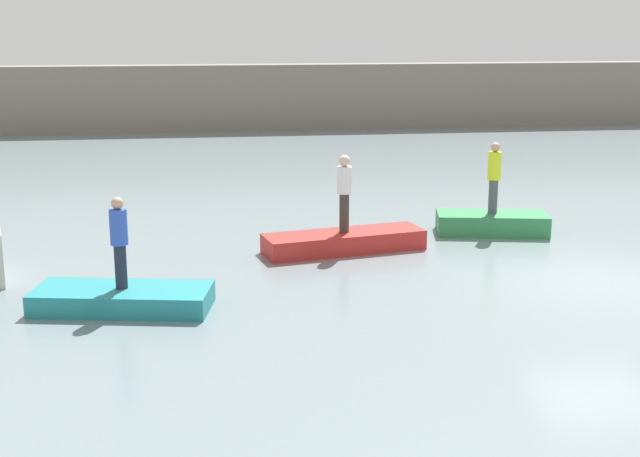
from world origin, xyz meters
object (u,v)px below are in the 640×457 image
rowboat_green (492,223)px  person_white_shirt (344,189)px  rowboat_teal (123,298)px  rowboat_red (344,241)px  person_hiviz_shirt (494,174)px  person_blue_shirt (119,238)px

rowboat_green → person_white_shirt: person_white_shirt is taller
rowboat_teal → person_white_shirt: person_white_shirt is taller
rowboat_red → person_hiviz_shirt: size_ratio=2.11×
rowboat_green → person_hiviz_shirt: (0.00, 0.00, 1.22)m
rowboat_teal → person_hiviz_shirt: person_hiviz_shirt is taller
rowboat_green → person_white_shirt: size_ratio=1.52×
rowboat_red → person_hiviz_shirt: 4.25m
rowboat_teal → person_white_shirt: 5.95m
person_hiviz_shirt → person_blue_shirt: 9.74m
person_white_shirt → person_blue_shirt: size_ratio=1.04×
rowboat_green → person_white_shirt: (-3.89, -1.18, 1.19)m
person_white_shirt → person_blue_shirt: person_white_shirt is taller
rowboat_teal → rowboat_green: size_ratio=1.20×
rowboat_teal → person_blue_shirt: 1.14m
person_hiviz_shirt → person_white_shirt: (-3.89, -1.18, -0.03)m
person_white_shirt → rowboat_green: bearing=16.9°
person_hiviz_shirt → person_white_shirt: 4.06m
rowboat_red → person_white_shirt: size_ratio=2.08×
person_blue_shirt → person_hiviz_shirt: bearing=28.5°
rowboat_red → person_blue_shirt: person_blue_shirt is taller
person_blue_shirt → person_white_shirt: bearing=36.6°
person_hiviz_shirt → person_blue_shirt: person_hiviz_shirt is taller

